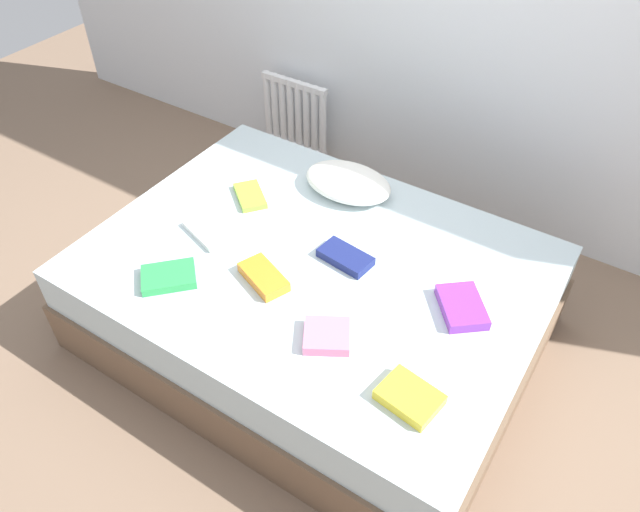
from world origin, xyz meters
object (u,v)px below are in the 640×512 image
object	(u,v)px
bed	(314,298)
pillow	(348,182)
textbook_pink	(327,336)
textbook_white	(210,230)
textbook_navy	(345,257)
textbook_orange	(264,277)
textbook_purple	(462,307)
textbook_yellow	(410,397)
textbook_lime	(250,196)
textbook_green	(169,277)
radiator	(295,115)

from	to	relation	value
bed	pillow	xyz separation A→B (m)	(-0.13, 0.51, 0.31)
textbook_pink	textbook_white	bearing A→B (deg)	132.51
textbook_navy	textbook_orange	bearing A→B (deg)	-119.96
textbook_orange	textbook_purple	xyz separation A→B (m)	(0.77, 0.30, -0.00)
bed	textbook_purple	distance (m)	0.73
textbook_yellow	textbook_lime	bearing A→B (deg)	161.18
bed	textbook_purple	xyz separation A→B (m)	(0.67, 0.07, 0.28)
textbook_pink	textbook_purple	distance (m)	0.57
textbook_lime	textbook_yellow	xyz separation A→B (m)	(1.19, -0.63, 0.01)
textbook_pink	textbook_yellow	world-z (taller)	textbook_yellow
bed	textbook_yellow	xyz separation A→B (m)	(0.69, -0.43, 0.28)
bed	textbook_lime	xyz separation A→B (m)	(-0.51, 0.20, 0.27)
textbook_white	textbook_green	size ratio (longest dim) A/B	1.10
pillow	textbook_orange	world-z (taller)	pillow
radiator	textbook_navy	size ratio (longest dim) A/B	2.05
textbook_pink	textbook_navy	xyz separation A→B (m)	(-0.17, 0.42, -0.00)
bed	textbook_pink	xyz separation A→B (m)	(0.29, -0.35, 0.27)
textbook_navy	textbook_lime	bearing A→B (deg)	175.55
radiator	textbook_orange	bearing A→B (deg)	-59.74
radiator	pillow	world-z (taller)	pillow
textbook_orange	textbook_purple	bearing A→B (deg)	42.85
textbook_lime	textbook_yellow	size ratio (longest dim) A/B	1.04
textbook_lime	pillow	bearing A→B (deg)	78.20
radiator	textbook_navy	bearing A→B (deg)	-46.89
textbook_orange	textbook_yellow	xyz separation A→B (m)	(0.79, -0.20, -0.00)
textbook_navy	textbook_yellow	distance (m)	0.75
bed	textbook_pink	bearing A→B (deg)	-50.37
radiator	textbook_lime	size ratio (longest dim) A/B	2.20
textbook_orange	textbook_lime	distance (m)	0.59
textbook_navy	textbook_yellow	world-z (taller)	textbook_yellow
pillow	textbook_white	bearing A→B (deg)	-120.98
textbook_orange	textbook_green	bearing A→B (deg)	-126.27
textbook_pink	textbook_orange	distance (m)	0.41
radiator	textbook_green	world-z (taller)	radiator
textbook_white	textbook_yellow	size ratio (longest dim) A/B	1.17
textbook_white	textbook_green	distance (m)	0.34
radiator	textbook_green	bearing A→B (deg)	-73.37
textbook_purple	textbook_green	bearing A→B (deg)	-105.12
radiator	textbook_white	bearing A→B (deg)	-71.60
radiator	textbook_lime	xyz separation A→B (m)	(0.43, -1.00, 0.17)
radiator	textbook_orange	xyz separation A→B (m)	(0.83, -1.43, 0.18)
textbook_yellow	textbook_orange	bearing A→B (deg)	174.72
textbook_green	textbook_yellow	world-z (taller)	textbook_yellow
textbook_pink	pillow	bearing A→B (deg)	85.67
radiator	textbook_yellow	xyz separation A→B (m)	(1.62, -1.63, 0.18)
bed	textbook_yellow	bearing A→B (deg)	-32.00
textbook_orange	textbook_lime	bearing A→B (deg)	155.11
pillow	textbook_lime	xyz separation A→B (m)	(-0.38, -0.31, -0.04)
textbook_navy	textbook_white	bearing A→B (deg)	-156.91
bed	textbook_navy	size ratio (longest dim) A/B	8.48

